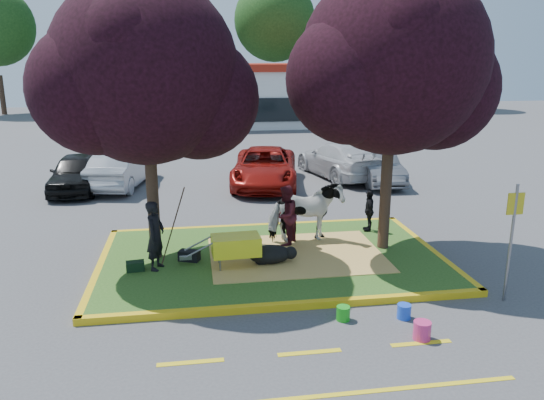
{
  "coord_description": "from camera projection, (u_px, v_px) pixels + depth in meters",
  "views": [
    {
      "loc": [
        -1.85,
        -12.02,
        4.84
      ],
      "look_at": [
        0.08,
        0.5,
        1.43
      ],
      "focal_mm": 35.0,
      "sensor_mm": 36.0,
      "label": 1
    }
  ],
  "objects": [
    {
      "name": "ground",
      "position": [
        272.0,
        262.0,
        13.0
      ],
      "size": [
        90.0,
        90.0,
        0.0
      ],
      "primitive_type": "plane",
      "color": "#424244",
      "rests_on": "ground"
    },
    {
      "name": "median_island",
      "position": [
        272.0,
        259.0,
        12.98
      ],
      "size": [
        8.0,
        5.0,
        0.15
      ],
      "primitive_type": "cube",
      "color": "#2A5319",
      "rests_on": "ground"
    },
    {
      "name": "curb_near",
      "position": [
        292.0,
        306.0,
        10.52
      ],
      "size": [
        8.3,
        0.16,
        0.15
      ],
      "primitive_type": "cube",
      "color": "gold",
      "rests_on": "ground"
    },
    {
      "name": "curb_far",
      "position": [
        259.0,
        227.0,
        15.44
      ],
      "size": [
        8.3,
        0.16,
        0.15
      ],
      "primitive_type": "cube",
      "color": "gold",
      "rests_on": "ground"
    },
    {
      "name": "curb_left",
      "position": [
        100.0,
        268.0,
        12.38
      ],
      "size": [
        0.16,
        5.3,
        0.15
      ],
      "primitive_type": "cube",
      "color": "gold",
      "rests_on": "ground"
    },
    {
      "name": "curb_right",
      "position": [
        429.0,
        250.0,
        13.58
      ],
      "size": [
        0.16,
        5.3,
        0.15
      ],
      "primitive_type": "cube",
      "color": "gold",
      "rests_on": "ground"
    },
    {
      "name": "straw_bedding",
      "position": [
        296.0,
        254.0,
        13.05
      ],
      "size": [
        4.2,
        3.0,
        0.01
      ],
      "primitive_type": "cube",
      "color": "#EABB60",
      "rests_on": "median_island"
    },
    {
      "name": "tree_purple_left",
      "position": [
        146.0,
        80.0,
        11.82
      ],
      "size": [
        5.06,
        4.2,
        6.51
      ],
      "color": "black",
      "rests_on": "median_island"
    },
    {
      "name": "tree_purple_right",
      "position": [
        394.0,
        70.0,
        12.41
      ],
      "size": [
        5.3,
        4.4,
        6.82
      ],
      "color": "black",
      "rests_on": "median_island"
    },
    {
      "name": "fire_lane_stripe_a",
      "position": [
        191.0,
        362.0,
        8.7
      ],
      "size": [
        1.1,
        0.12,
        0.01
      ],
      "primitive_type": "cube",
      "color": "yellow",
      "rests_on": "ground"
    },
    {
      "name": "fire_lane_stripe_b",
      "position": [
        310.0,
        352.0,
        8.99
      ],
      "size": [
        1.1,
        0.12,
        0.01
      ],
      "primitive_type": "cube",
      "color": "yellow",
      "rests_on": "ground"
    },
    {
      "name": "fire_lane_stripe_c",
      "position": [
        421.0,
        343.0,
        9.28
      ],
      "size": [
        1.1,
        0.12,
        0.01
      ],
      "primitive_type": "cube",
      "color": "yellow",
      "rests_on": "ground"
    },
    {
      "name": "fire_lane_long",
      "position": [
        327.0,
        396.0,
        7.84
      ],
      "size": [
        6.0,
        0.1,
        0.01
      ],
      "primitive_type": "cube",
      "color": "yellow",
      "rests_on": "ground"
    },
    {
      "name": "retail_building",
      "position": [
        241.0,
        94.0,
        39.41
      ],
      "size": [
        20.4,
        8.4,
        4.4
      ],
      "color": "silver",
      "rests_on": "ground"
    },
    {
      "name": "treeline",
      "position": [
        221.0,
        24.0,
        47.06
      ],
      "size": [
        46.58,
        7.8,
        14.63
      ],
      "color": "black",
      "rests_on": "ground"
    },
    {
      "name": "cow",
      "position": [
        305.0,
        213.0,
        13.74
      ],
      "size": [
        1.98,
        1.07,
        1.6
      ],
      "primitive_type": "imported",
      "rotation": [
        0.0,
        0.0,
        1.68
      ],
      "color": "white",
      "rests_on": "median_island"
    },
    {
      "name": "calf",
      "position": [
        270.0,
        254.0,
        12.46
      ],
      "size": [
        1.07,
        0.7,
        0.44
      ],
      "primitive_type": "ellipsoid",
      "rotation": [
        0.0,
        0.0,
        -0.13
      ],
      "color": "black",
      "rests_on": "median_island"
    },
    {
      "name": "handler",
      "position": [
        156.0,
        236.0,
        11.98
      ],
      "size": [
        0.56,
        0.68,
        1.6
      ],
      "primitive_type": "imported",
      "rotation": [
        0.0,
        0.0,
        1.22
      ],
      "color": "black",
      "rests_on": "median_island"
    },
    {
      "name": "visitor_a",
      "position": [
        286.0,
        216.0,
        13.56
      ],
      "size": [
        0.89,
        0.95,
        1.56
      ],
      "primitive_type": "imported",
      "rotation": [
        0.0,
        0.0,
        -2.1
      ],
      "color": "#43131B",
      "rests_on": "median_island"
    },
    {
      "name": "visitor_b",
      "position": [
        369.0,
        211.0,
        14.73
      ],
      "size": [
        0.38,
        0.71,
        1.15
      ],
      "primitive_type": "imported",
      "rotation": [
        0.0,
        0.0,
        -1.73
      ],
      "color": "black",
      "rests_on": "median_island"
    },
    {
      "name": "wheelbarrow",
      "position": [
        237.0,
        246.0,
        12.17
      ],
      "size": [
        1.99,
        0.72,
        0.75
      ],
      "rotation": [
        0.0,
        0.0,
        0.06
      ],
      "color": "black",
      "rests_on": "median_island"
    },
    {
      "name": "gear_bag_dark",
      "position": [
        189.0,
        256.0,
        12.63
      ],
      "size": [
        0.55,
        0.43,
        0.25
      ],
      "primitive_type": "cube",
      "rotation": [
        0.0,
        0.0,
        -0.4
      ],
      "color": "black",
      "rests_on": "median_island"
    },
    {
      "name": "gear_bag_green",
      "position": [
        135.0,
        266.0,
        12.04
      ],
      "size": [
        0.43,
        0.3,
        0.22
      ],
      "primitive_type": "cube",
      "rotation": [
        0.0,
        0.0,
        0.12
      ],
      "color": "black",
      "rests_on": "median_island"
    },
    {
      "name": "sign_post",
      "position": [
        512.0,
        230.0,
        10.54
      ],
      "size": [
        0.34,
        0.06,
        2.46
      ],
      "rotation": [
        0.0,
        0.0,
        -0.01
      ],
      "color": "slate",
      "rests_on": "ground"
    },
    {
      "name": "bucket_green",
      "position": [
        343.0,
        313.0,
        10.07
      ],
      "size": [
        0.3,
        0.3,
        0.28
      ],
      "primitive_type": "cylinder",
      "rotation": [
        0.0,
        0.0,
        -0.15
      ],
      "color": "#189E18",
      "rests_on": "ground"
    },
    {
      "name": "bucket_pink",
      "position": [
        422.0,
        331.0,
        9.38
      ],
      "size": [
        0.39,
        0.39,
        0.34
      ],
      "primitive_type": "cylinder",
      "rotation": [
        0.0,
        0.0,
        -0.28
      ],
      "color": "#CD2D6F",
      "rests_on": "ground"
    },
    {
      "name": "bucket_blue",
      "position": [
        404.0,
        311.0,
        10.14
      ],
      "size": [
        0.34,
        0.34,
        0.28
      ],
      "primitive_type": "cylinder",
      "rotation": [
        0.0,
        0.0,
        -0.35
      ],
      "color": "blue",
      "rests_on": "ground"
    },
    {
      "name": "car_black",
      "position": [
        76.0,
        173.0,
        19.74
      ],
      "size": [
        1.65,
        4.07,
        1.38
      ],
      "primitive_type": "imported",
      "rotation": [
        0.0,
        0.0,
        0.0
      ],
      "color": "black",
      "rests_on": "ground"
    },
    {
      "name": "car_silver",
      "position": [
        122.0,
        169.0,
        20.35
      ],
      "size": [
        2.32,
        4.55,
        1.43
      ],
      "primitive_type": "imported",
      "rotation": [
        0.0,
        0.0,
        2.95
      ],
      "color": "#A5A8AD",
      "rests_on": "ground"
    },
    {
      "name": "car_red",
      "position": [
        265.0,
        167.0,
        20.55
      ],
      "size": [
        3.28,
        5.55,
        1.45
      ],
      "primitive_type": "imported",
      "rotation": [
        0.0,
        0.0,
        -0.18
      ],
      "color": "maroon",
      "rests_on": "ground"
    },
    {
      "name": "car_white",
      "position": [
        339.0,
        159.0,
        22.09
      ],
      "size": [
        3.1,
        5.38,
        1.47
      ],
      "primitive_type": "imported",
      "rotation": [
        0.0,
        0.0,
        3.36
      ],
      "color": "silver",
      "rests_on": "ground"
    },
    {
      "name": "car_grey",
      "position": [
        376.0,
        167.0,
        21.05
      ],
      "size": [
        1.58,
        4.02,
        1.3
      ],
      "primitive_type": "imported",
      "rotation": [
        0.0,
        0.0,
        -0.05
      ],
      "color": "#595B60",
      "rests_on": "ground"
    }
  ]
}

